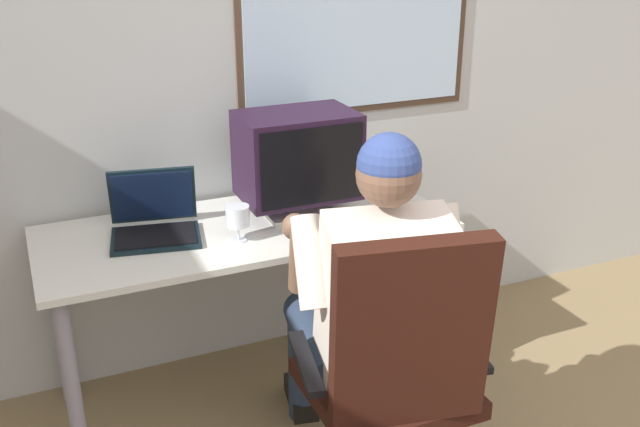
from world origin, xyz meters
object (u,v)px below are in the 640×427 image
Objects in this scene: office_chair at (398,368)px; crt_monitor at (297,157)px; desk at (247,251)px; laptop at (154,218)px; wine_glass at (238,218)px; person_seated at (371,303)px.

crt_monitor is (0.05, 0.90, 0.39)m from office_chair.
desk is 4.26× the size of laptop.
office_chair is 1.08m from laptop.
desk is at bearing -10.59° from laptop.
office_chair reaches higher than wine_glass.
person_seated is 2.89× the size of crt_monitor.
office_chair reaches higher than desk.
laptop is (-0.56, 0.02, -0.17)m from crt_monitor.
person_seated is (0.23, -0.59, 0.02)m from desk.
wine_glass is at bearing -151.59° from crt_monitor.
office_chair is (0.18, -0.86, -0.05)m from desk.
person_seated reaches higher than crt_monitor.
wine_glass is at bearing -118.45° from desk.
desk is 0.24m from wine_glass.
wine_glass is (-0.30, -0.16, -0.14)m from crt_monitor.
crt_monitor is at bearing 90.11° from person_seated.
person_seated is (0.05, 0.27, 0.07)m from office_chair.
crt_monitor is at bearing 28.41° from wine_glass.
crt_monitor reaches higher than office_chair.
office_chair is 0.83× the size of person_seated.
person_seated reaches higher than wine_glass.
wine_glass is at bearing -35.10° from laptop.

